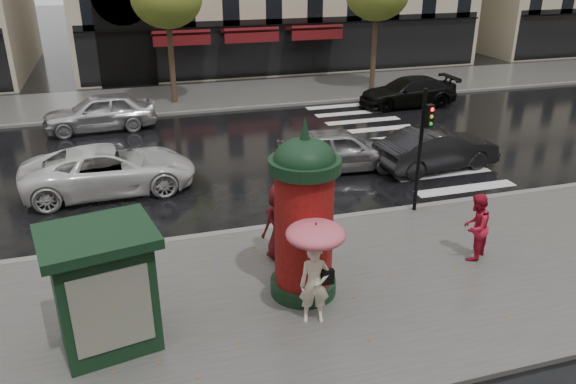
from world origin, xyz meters
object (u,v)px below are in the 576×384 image
object	(u,v)px
morris_column	(304,213)
traffic_light	(423,139)
car_black	(408,92)
woman_umbrella	(315,256)
newsstand	(104,288)
woman_red	(475,227)
man_burgundy	(280,221)
car_white	(110,169)
car_darkgrey	(437,149)
car_far_silver	(100,112)
car_silver	(339,149)

from	to	relation	value
morris_column	traffic_light	size ratio (longest dim) A/B	1.12
car_black	woman_umbrella	bearing A→B (deg)	-32.60
traffic_light	newsstand	world-z (taller)	traffic_light
woman_red	man_burgundy	distance (m)	4.85
woman_umbrella	car_white	xyz separation A→B (m)	(-3.98, 8.69, -0.89)
man_burgundy	newsstand	distance (m)	4.77
newsstand	car_darkgrey	world-z (taller)	newsstand
car_darkgrey	man_burgundy	bearing A→B (deg)	117.06
woman_red	car_far_silver	world-z (taller)	woman_red
man_burgundy	traffic_light	distance (m)	5.02
car_silver	car_black	xyz separation A→B (m)	(6.64, 7.38, -0.04)
car_silver	car_black	bearing A→B (deg)	-36.59
traffic_light	car_black	distance (m)	13.03
traffic_light	car_darkgrey	distance (m)	4.42
newsstand	car_far_silver	world-z (taller)	newsstand
newsstand	car_far_silver	xyz separation A→B (m)	(-0.24, 15.46, -0.59)
woman_red	car_black	size ratio (longest dim) A/B	0.35
car_darkgrey	car_white	xyz separation A→B (m)	(-11.23, 1.23, 0.01)
man_burgundy	car_silver	distance (m)	6.77
woman_red	car_far_silver	xyz separation A→B (m)	(-9.00, 14.60, -0.18)
woman_umbrella	man_burgundy	bearing A→B (deg)	88.85
woman_umbrella	car_silver	xyz separation A→B (m)	(3.86, 8.38, -0.88)
newsstand	car_white	size ratio (longest dim) A/B	0.45
morris_column	car_white	xyz separation A→B (m)	(-4.09, 7.60, -1.33)
car_white	woman_umbrella	bearing A→B (deg)	-157.71
woman_red	man_burgundy	bearing A→B (deg)	-53.30
woman_umbrella	car_black	xyz separation A→B (m)	(10.50, 15.76, -0.93)
woman_red	car_darkgrey	size ratio (longest dim) A/B	0.38
woman_red	man_burgundy	xyz separation A→B (m)	(-4.62, 1.49, 0.11)
car_darkgrey	car_far_silver	bearing A→B (deg)	47.98
newsstand	car_white	distance (m)	8.26
newsstand	car_silver	distance (m)	11.25
car_silver	car_far_silver	distance (m)	11.12
traffic_light	woman_umbrella	bearing A→B (deg)	-138.16
morris_column	newsstand	xyz separation A→B (m)	(-4.20, -0.64, -0.70)
man_burgundy	car_white	bearing A→B (deg)	-79.61
traffic_light	car_darkgrey	xyz separation A→B (m)	(2.55, 3.24, -1.60)
man_burgundy	woman_red	bearing A→B (deg)	138.20
woman_red	car_white	bearing A→B (deg)	-75.96
woman_umbrella	car_darkgrey	bearing A→B (deg)	45.78
traffic_light	car_black	world-z (taller)	traffic_light
morris_column	man_burgundy	bearing A→B (deg)	91.97
car_silver	car_white	world-z (taller)	car_silver
car_far_silver	woman_umbrella	bearing A→B (deg)	11.89
newsstand	car_silver	size ratio (longest dim) A/B	0.55
man_burgundy	morris_column	bearing A→B (deg)	68.01
newsstand	car_far_silver	bearing A→B (deg)	90.88
woman_red	car_black	bearing A→B (deg)	-147.42
car_black	car_far_silver	world-z (taller)	car_far_silver
car_darkgrey	car_far_silver	world-z (taller)	car_far_silver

